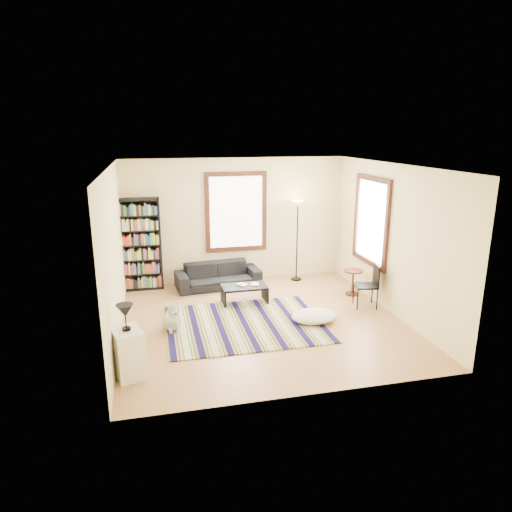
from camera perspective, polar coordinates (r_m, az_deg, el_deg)
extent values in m
cube|color=#B57E52|center=(8.47, 0.78, -8.41)|extent=(5.00, 5.00, 0.10)
cube|color=white|center=(7.76, 0.86, 11.58)|extent=(5.00, 5.00, 0.10)
cube|color=beige|center=(10.43, -2.58, 4.51)|extent=(5.00, 0.10, 2.80)
cube|color=beige|center=(5.66, 7.08, -5.06)|extent=(5.00, 0.10, 2.80)
cube|color=beige|center=(7.80, -17.68, 0.04)|extent=(0.10, 5.00, 2.80)
cube|color=beige|center=(8.94, 16.89, 2.01)|extent=(0.10, 5.00, 2.80)
cube|color=white|center=(10.31, -2.51, 5.52)|extent=(1.20, 0.06, 1.60)
cube|color=white|center=(9.55, 14.21, 4.26)|extent=(0.06, 1.20, 1.60)
cube|color=#100B3B|center=(8.30, -1.44, -8.47)|extent=(2.80, 2.24, 0.02)
imported|color=black|center=(10.15, -4.75, -2.42)|extent=(0.90, 1.92, 0.54)
cube|color=black|center=(10.12, -14.30, 1.38)|extent=(0.90, 0.30, 2.00)
cube|color=black|center=(9.24, -1.46, -4.80)|extent=(1.02, 0.81, 0.36)
imported|color=beige|center=(9.15, -2.08, -3.72)|extent=(0.28, 0.27, 0.02)
imported|color=beige|center=(9.25, -0.62, -3.53)|extent=(0.20, 0.24, 0.02)
ellipsoid|color=white|center=(8.44, 7.28, -7.46)|extent=(0.99, 0.86, 0.21)
cylinder|color=#411810|center=(9.87, 12.00, -3.25)|extent=(0.45, 0.45, 0.54)
cube|color=black|center=(9.21, 13.55, -3.64)|extent=(0.49, 0.48, 0.86)
cube|color=white|center=(6.79, -15.66, -11.61)|extent=(0.51, 0.59, 0.70)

